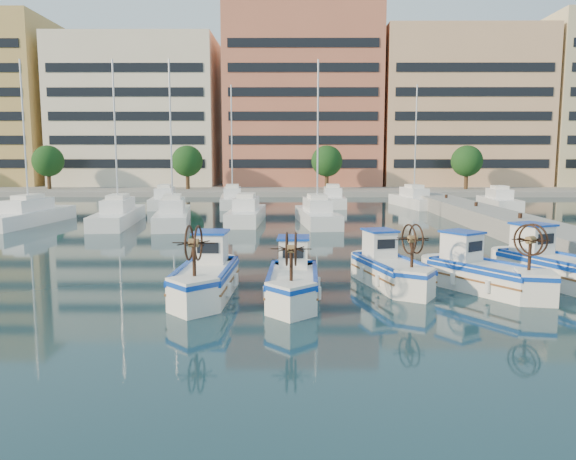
% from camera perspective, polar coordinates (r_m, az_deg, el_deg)
% --- Properties ---
extents(ground, '(300.00, 300.00, 0.00)m').
position_cam_1_polar(ground, '(19.82, 2.14, -6.73)').
color(ground, '#1B3B47').
rests_on(ground, ground).
extents(quay, '(3.00, 60.00, 1.20)m').
position_cam_1_polar(quay, '(30.73, 26.65, -1.27)').
color(quay, gray).
rests_on(quay, ground).
extents(waterfront, '(180.00, 40.00, 25.60)m').
position_cam_1_polar(waterfront, '(85.04, 7.10, 11.70)').
color(waterfront, gray).
rests_on(waterfront, ground).
extents(yacht_marina, '(40.94, 23.75, 11.50)m').
position_cam_1_polar(yacht_marina, '(46.74, -3.69, 2.19)').
color(yacht_marina, white).
rests_on(yacht_marina, ground).
extents(fishing_boat_a, '(1.97, 4.44, 2.74)m').
position_cam_1_polar(fishing_boat_a, '(19.91, -8.31, -4.51)').
color(fishing_boat_a, white).
rests_on(fishing_boat_a, ground).
extents(fishing_boat_b, '(1.80, 4.16, 2.57)m').
position_cam_1_polar(fishing_boat_b, '(19.26, 0.48, -4.98)').
color(fishing_boat_b, white).
rests_on(fishing_boat_b, ground).
extents(fishing_boat_c, '(2.64, 4.24, 2.57)m').
position_cam_1_polar(fishing_boat_c, '(21.61, 10.29, -3.73)').
color(fishing_boat_c, white).
rests_on(fishing_boat_c, ground).
extents(fishing_boat_d, '(3.71, 4.31, 2.65)m').
position_cam_1_polar(fishing_boat_d, '(21.63, 19.18, -3.96)').
color(fishing_boat_d, white).
rests_on(fishing_boat_d, ground).
extents(fishing_boat_e, '(3.42, 4.70, 2.83)m').
position_cam_1_polar(fishing_boat_e, '(23.75, 25.30, -3.14)').
color(fishing_boat_e, white).
rests_on(fishing_boat_e, ground).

